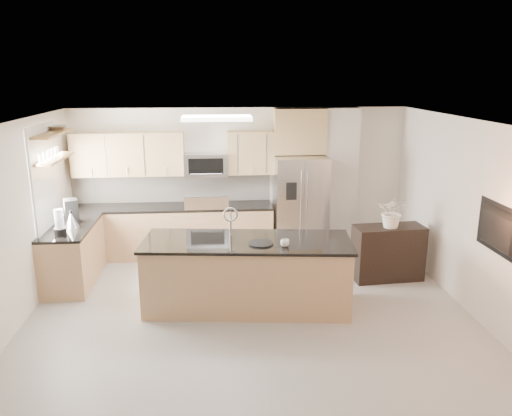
{
  "coord_description": "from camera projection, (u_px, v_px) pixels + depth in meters",
  "views": [
    {
      "loc": [
        -0.43,
        -5.67,
        3.18
      ],
      "look_at": [
        0.14,
        1.3,
        1.29
      ],
      "focal_mm": 35.0,
      "sensor_mm": 36.0,
      "label": 1
    }
  ],
  "objects": [
    {
      "name": "floor",
      "position": [
        253.0,
        333.0,
        6.32
      ],
      "size": [
        6.5,
        6.5,
        0.0
      ],
      "primitive_type": "plane",
      "color": "gray",
      "rests_on": "ground"
    },
    {
      "name": "ceiling",
      "position": [
        253.0,
        127.0,
        5.64
      ],
      "size": [
        6.0,
        6.5,
        0.02
      ],
      "primitive_type": "cube",
      "color": "white",
      "rests_on": "wall_back"
    },
    {
      "name": "wall_back",
      "position": [
        240.0,
        180.0,
        9.1
      ],
      "size": [
        6.0,
        0.02,
        2.6
      ],
      "primitive_type": "cube",
      "color": "beige",
      "rests_on": "floor"
    },
    {
      "name": "wall_front",
      "position": [
        296.0,
        414.0,
        2.85
      ],
      "size": [
        6.0,
        0.02,
        2.6
      ],
      "primitive_type": "cube",
      "color": "beige",
      "rests_on": "floor"
    },
    {
      "name": "wall_right",
      "position": [
        493.0,
        230.0,
        6.21
      ],
      "size": [
        0.02,
        6.5,
        2.6
      ],
      "primitive_type": "cube",
      "color": "beige",
      "rests_on": "floor"
    },
    {
      "name": "back_counter",
      "position": [
        173.0,
        230.0,
        8.92
      ],
      "size": [
        3.55,
        0.66,
        1.44
      ],
      "color": "tan",
      "rests_on": "floor"
    },
    {
      "name": "left_counter",
      "position": [
        73.0,
        254.0,
        7.77
      ],
      "size": [
        0.66,
        1.5,
        0.92
      ],
      "color": "tan",
      "rests_on": "floor"
    },
    {
      "name": "range",
      "position": [
        208.0,
        229.0,
        8.96
      ],
      "size": [
        0.76,
        0.64,
        1.14
      ],
      "color": "black",
      "rests_on": "floor"
    },
    {
      "name": "upper_cabinets",
      "position": [
        165.0,
        154.0,
        8.7
      ],
      "size": [
        3.5,
        0.33,
        0.75
      ],
      "color": "tan",
      "rests_on": "wall_back"
    },
    {
      "name": "microwave",
      "position": [
        206.0,
        165.0,
        8.77
      ],
      "size": [
        0.76,
        0.4,
        0.4
      ],
      "color": "#BABABC",
      "rests_on": "upper_cabinets"
    },
    {
      "name": "refrigerator",
      "position": [
        300.0,
        206.0,
        8.93
      ],
      "size": [
        0.92,
        0.78,
        1.78
      ],
      "color": "#BABABC",
      "rests_on": "floor"
    },
    {
      "name": "partition_column",
      "position": [
        340.0,
        180.0,
        9.1
      ],
      "size": [
        0.6,
        0.3,
        2.6
      ],
      "primitive_type": "cube",
      "color": "beige",
      "rests_on": "floor"
    },
    {
      "name": "window",
      "position": [
        45.0,
        180.0,
        7.43
      ],
      "size": [
        0.04,
        1.15,
        1.65
      ],
      "color": "white",
      "rests_on": "wall_left"
    },
    {
      "name": "shelf_lower",
      "position": [
        54.0,
        158.0,
        7.46
      ],
      "size": [
        0.3,
        1.2,
        0.04
      ],
      "primitive_type": "cube",
      "color": "olive",
      "rests_on": "wall_left"
    },
    {
      "name": "shelf_upper",
      "position": [
        51.0,
        134.0,
        7.36
      ],
      "size": [
        0.3,
        1.2,
        0.04
      ],
      "primitive_type": "cube",
      "color": "olive",
      "rests_on": "wall_left"
    },
    {
      "name": "ceiling_fixture",
      "position": [
        217.0,
        118.0,
        7.15
      ],
      "size": [
        1.0,
        0.5,
        0.06
      ],
      "primitive_type": "cube",
      "color": "white",
      "rests_on": "ceiling"
    },
    {
      "name": "island",
      "position": [
        247.0,
        274.0,
        6.92
      ],
      "size": [
        2.93,
        1.31,
        1.41
      ],
      "rotation": [
        0.0,
        0.0,
        -0.1
      ],
      "color": "tan",
      "rests_on": "floor"
    },
    {
      "name": "credenza",
      "position": [
        388.0,
        253.0,
        7.9
      ],
      "size": [
        1.12,
        0.54,
        0.87
      ],
      "primitive_type": "cube",
      "rotation": [
        0.0,
        0.0,
        0.08
      ],
      "color": "black",
      "rests_on": "floor"
    },
    {
      "name": "cup",
      "position": [
        285.0,
        243.0,
        6.54
      ],
      "size": [
        0.15,
        0.15,
        0.09
      ],
      "primitive_type": "imported",
      "rotation": [
        0.0,
        0.0,
        -0.37
      ],
      "color": "white",
      "rests_on": "island"
    },
    {
      "name": "platter",
      "position": [
        261.0,
        243.0,
        6.64
      ],
      "size": [
        0.37,
        0.37,
        0.02
      ],
      "primitive_type": "cylinder",
      "rotation": [
        0.0,
        0.0,
        0.1
      ],
      "color": "black",
      "rests_on": "island"
    },
    {
      "name": "blender",
      "position": [
        60.0,
        224.0,
        7.13
      ],
      "size": [
        0.17,
        0.17,
        0.4
      ],
      "color": "black",
      "rests_on": "left_counter"
    },
    {
      "name": "kettle",
      "position": [
        71.0,
        220.0,
        7.53
      ],
      "size": [
        0.22,
        0.22,
        0.27
      ],
      "color": "#BABABC",
      "rests_on": "left_counter"
    },
    {
      "name": "coffee_maker",
      "position": [
        71.0,
        212.0,
        7.78
      ],
      "size": [
        0.27,
        0.29,
        0.37
      ],
      "color": "black",
      "rests_on": "left_counter"
    },
    {
      "name": "bowl",
      "position": [
        57.0,
        127.0,
        7.67
      ],
      "size": [
        0.46,
        0.46,
        0.09
      ],
      "primitive_type": "imported",
      "rotation": [
        0.0,
        0.0,
        0.28
      ],
      "color": "#BABABC",
      "rests_on": "shelf_upper"
    },
    {
      "name": "flower_vase",
      "position": [
        394.0,
        204.0,
        7.63
      ],
      "size": [
        0.87,
        0.82,
        0.76
      ],
      "primitive_type": "imported",
      "rotation": [
        0.0,
        0.0,
        -0.4
      ],
      "color": "white",
      "rests_on": "credenza"
    },
    {
      "name": "television",
      "position": [
        495.0,
        231.0,
        6.0
      ],
      "size": [
        0.14,
        1.08,
        0.62
      ],
      "primitive_type": "imported",
      "rotation": [
        0.0,
        0.0,
        1.57
      ],
      "color": "black",
      "rests_on": "wall_right"
    }
  ]
}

